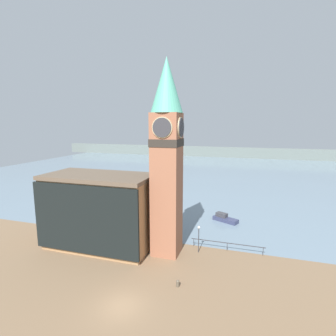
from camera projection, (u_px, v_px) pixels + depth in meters
ground_plane at (121, 306)px, 23.56m from camera, size 160.00×160.00×0.00m
water at (217, 170)px, 93.14m from camera, size 160.00×120.00×0.00m
far_shoreline at (227, 152)px, 130.43m from camera, size 180.00×3.00×5.00m
pier_railing at (227, 244)px, 33.80m from camera, size 9.39×0.08×1.09m
clock_tower at (167, 154)px, 31.43m from camera, size 3.79×3.79×23.82m
pier_building at (99, 211)px, 34.59m from camera, size 14.23×7.20×9.77m
boat_near at (225, 218)px, 44.18m from camera, size 4.43×3.13×1.33m
mooring_bollard_near at (178, 283)px, 26.36m from camera, size 0.35×0.35×0.74m
lamp_post at (199, 234)px, 33.11m from camera, size 0.32×0.32×3.52m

